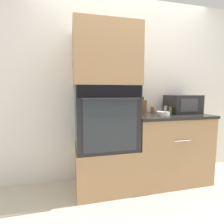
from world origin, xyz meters
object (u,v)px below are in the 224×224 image
object	(u,v)px
microwave	(182,104)
condiment_jar_near	(166,110)
wall_oven	(105,117)
knife_block	(141,107)
condiment_jar_far	(153,109)
bowl	(163,113)
condiment_jar_mid	(170,111)

from	to	relation	value
microwave	condiment_jar_near	distance (m)	0.26
wall_oven	knife_block	distance (m)	0.57
condiment_jar_near	condiment_jar_far	xyz separation A→B (m)	(-0.13, 0.13, -0.00)
knife_block	bowl	world-z (taller)	knife_block
knife_block	condiment_jar_near	xyz separation A→B (m)	(0.34, -0.06, -0.04)
microwave	condiment_jar_mid	bearing A→B (deg)	-158.34
knife_block	condiment_jar_near	bearing A→B (deg)	-10.84
bowl	condiment_jar_far	xyz separation A→B (m)	(-0.01, 0.28, 0.03)
wall_oven	condiment_jar_near	size ratio (longest dim) A/B	7.04
condiment_jar_far	condiment_jar_near	bearing A→B (deg)	-43.89
condiment_jar_far	microwave	bearing A→B (deg)	-20.74
knife_block	bowl	bearing A→B (deg)	-45.42
microwave	condiment_jar_mid	size ratio (longest dim) A/B	4.03
microwave	condiment_jar_mid	distance (m)	0.28
microwave	bowl	distance (m)	0.41
microwave	condiment_jar_far	size ratio (longest dim) A/B	3.96
microwave	condiment_jar_near	size ratio (longest dim) A/B	3.88
knife_block	condiment_jar_far	size ratio (longest dim) A/B	2.21
microwave	condiment_jar_near	world-z (taller)	microwave
knife_block	condiment_jar_far	bearing A→B (deg)	17.49
condiment_jar_mid	condiment_jar_far	world-z (taller)	condiment_jar_far
condiment_jar_mid	condiment_jar_far	bearing A→B (deg)	119.32
wall_oven	bowl	bearing A→B (deg)	-4.03
microwave	condiment_jar_far	xyz separation A→B (m)	(-0.39, 0.15, -0.08)
microwave	bowl	bearing A→B (deg)	-160.49
knife_block	condiment_jar_near	distance (m)	0.35
bowl	condiment_jar_near	world-z (taller)	condiment_jar_near
wall_oven	microwave	xyz separation A→B (m)	(1.13, 0.08, 0.14)
bowl	condiment_jar_mid	xyz separation A→B (m)	(0.13, 0.03, 0.03)
condiment_jar_near	condiment_jar_mid	world-z (taller)	condiment_jar_near
microwave	wall_oven	bearing A→B (deg)	-175.93
condiment_jar_mid	condiment_jar_far	size ratio (longest dim) A/B	0.98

